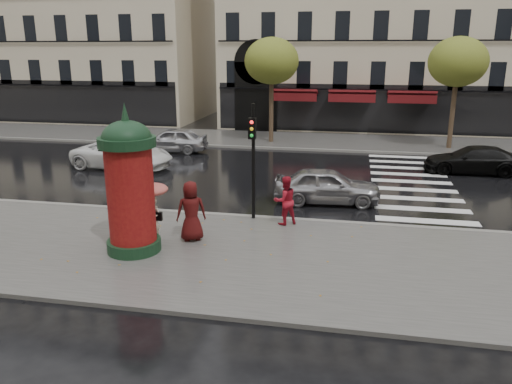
% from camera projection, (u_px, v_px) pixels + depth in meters
% --- Properties ---
extents(ground, '(160.00, 160.00, 0.00)m').
position_uv_depth(ground, '(238.00, 251.00, 15.16)').
color(ground, black).
rests_on(ground, ground).
extents(near_sidewalk, '(90.00, 7.00, 0.12)m').
position_uv_depth(near_sidewalk, '(234.00, 256.00, 14.67)').
color(near_sidewalk, '#474744').
rests_on(near_sidewalk, ground).
extents(far_sidewalk, '(90.00, 6.00, 0.12)m').
position_uv_depth(far_sidewalk, '(303.00, 141.00, 33.05)').
color(far_sidewalk, '#474744').
rests_on(far_sidewalk, ground).
extents(near_kerb, '(90.00, 0.25, 0.14)m').
position_uv_depth(near_kerb, '(257.00, 218.00, 17.96)').
color(near_kerb, slate).
rests_on(near_kerb, ground).
extents(far_kerb, '(90.00, 0.25, 0.14)m').
position_uv_depth(far_kerb, '(298.00, 149.00, 30.22)').
color(far_kerb, slate).
rests_on(far_kerb, ground).
extents(zebra_crossing, '(3.60, 11.75, 0.01)m').
position_uv_depth(zebra_crossing, '(411.00, 182.00, 23.09)').
color(zebra_crossing, silver).
rests_on(zebra_crossing, ground).
extents(tree_far_left, '(3.40, 3.40, 6.64)m').
position_uv_depth(tree_far_left, '(272.00, 61.00, 31.07)').
color(tree_far_left, '#38281C').
rests_on(tree_far_left, ground).
extents(tree_far_right, '(3.40, 3.40, 6.64)m').
position_uv_depth(tree_far_right, '(458.00, 62.00, 29.02)').
color(tree_far_right, '#38281C').
rests_on(tree_far_right, ground).
extents(woman_umbrella, '(1.01, 1.01, 1.94)m').
position_uv_depth(woman_umbrella, '(152.00, 203.00, 15.24)').
color(woman_umbrella, '#F4E8C9').
rests_on(woman_umbrella, near_sidewalk).
extents(woman_red, '(1.04, 0.98, 1.69)m').
position_uv_depth(woman_red, '(285.00, 200.00, 16.95)').
color(woman_red, '#AA1525').
rests_on(woman_red, near_sidewalk).
extents(man_burgundy, '(1.10, 0.94, 1.90)m').
position_uv_depth(man_burgundy, '(191.00, 211.00, 15.50)').
color(man_burgundy, '#420D0D').
rests_on(man_burgundy, near_sidewalk).
extents(morris_column, '(1.63, 1.63, 4.39)m').
position_uv_depth(morris_column, '(130.00, 182.00, 14.36)').
color(morris_column, black).
rests_on(morris_column, near_sidewalk).
extents(traffic_light, '(0.26, 0.38, 4.05)m').
position_uv_depth(traffic_light, '(253.00, 151.00, 17.02)').
color(traffic_light, black).
rests_on(traffic_light, near_sidewalk).
extents(car_silver, '(4.28, 1.99, 1.42)m').
position_uv_depth(car_silver, '(327.00, 186.00, 19.75)').
color(car_silver, '#99989C').
rests_on(car_silver, ground).
extents(car_white, '(5.34, 2.83, 1.43)m').
position_uv_depth(car_white, '(123.00, 155.00, 25.51)').
color(car_white, white).
rests_on(car_white, ground).
extents(car_black, '(4.61, 1.89, 1.34)m').
position_uv_depth(car_black, '(473.00, 160.00, 24.53)').
color(car_black, black).
rests_on(car_black, ground).
extents(car_far_silver, '(4.39, 2.12, 1.45)m').
position_uv_depth(car_far_silver, '(171.00, 140.00, 29.54)').
color(car_far_silver, '#B4B4B9').
rests_on(car_far_silver, ground).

